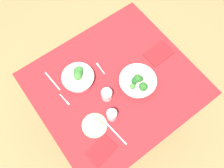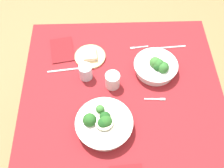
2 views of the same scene
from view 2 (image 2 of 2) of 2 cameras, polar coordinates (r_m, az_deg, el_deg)
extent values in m
plane|color=#9E7547|center=(2.13, 1.55, -13.99)|extent=(6.00, 6.00, 0.00)
cube|color=maroon|center=(1.45, 2.20, -3.97)|extent=(1.17, 1.07, 0.01)
cube|color=brown|center=(1.47, 2.18, -4.27)|extent=(1.14, 1.03, 0.02)
cylinder|color=brown|center=(2.09, 12.68, 2.38)|extent=(0.07, 0.07, 0.71)
cylinder|color=brown|center=(2.06, -10.53, 1.83)|extent=(0.07, 0.07, 0.71)
cylinder|color=silver|center=(1.36, -1.59, -8.33)|extent=(0.25, 0.25, 0.05)
cylinder|color=silver|center=(1.34, -1.62, -7.80)|extent=(0.28, 0.28, 0.01)
sphere|color=#1E511E|center=(1.34, -1.43, -6.81)|extent=(0.06, 0.06, 0.06)
sphere|color=#1E511E|center=(1.33, -1.80, -8.05)|extent=(0.06, 0.06, 0.06)
sphere|color=#286023|center=(1.33, -1.27, -7.70)|extent=(0.07, 0.07, 0.07)
sphere|color=#286023|center=(1.33, -4.56, -7.29)|extent=(0.07, 0.07, 0.07)
sphere|color=#3D7A33|center=(1.36, -2.44, -5.11)|extent=(0.04, 0.04, 0.04)
cylinder|color=beige|center=(1.32, -1.62, -7.75)|extent=(0.09, 0.09, 0.01)
cylinder|color=white|center=(1.56, 8.77, 3.28)|extent=(0.21, 0.21, 0.05)
cylinder|color=white|center=(1.54, 8.90, 3.91)|extent=(0.24, 0.24, 0.01)
sphere|color=#33702D|center=(1.53, 10.38, 3.40)|extent=(0.06, 0.06, 0.06)
sphere|color=#1E511E|center=(1.52, 9.34, 3.44)|extent=(0.05, 0.05, 0.05)
sphere|color=#33702D|center=(1.53, 9.37, 3.92)|extent=(0.07, 0.07, 0.07)
sphere|color=#33702D|center=(1.51, 10.32, 3.17)|extent=(0.06, 0.06, 0.06)
sphere|color=#3D7A33|center=(1.53, 8.74, 4.36)|extent=(0.06, 0.06, 0.06)
cylinder|color=#D6B27A|center=(1.62, -4.47, 5.56)|extent=(0.18, 0.18, 0.01)
cube|color=beige|center=(1.61, -4.51, 5.98)|extent=(0.09, 0.08, 0.03)
cylinder|color=silver|center=(1.47, 0.11, 0.75)|extent=(0.08, 0.08, 0.09)
cylinder|color=silver|center=(1.51, -5.37, 2.48)|extent=(0.07, 0.07, 0.09)
cube|color=#B7B7BC|center=(1.47, 8.12, -3.05)|extent=(0.01, 0.08, 0.00)
cube|color=#B7B7BC|center=(1.48, 10.24, -3.06)|extent=(0.01, 0.03, 0.00)
cube|color=#B7B7BC|center=(1.68, 6.02, 7.47)|extent=(0.02, 0.08, 0.00)
cube|color=#B7B7BC|center=(1.67, 4.19, 7.30)|extent=(0.02, 0.03, 0.00)
cube|color=#B7B7BC|center=(1.70, 11.60, 7.30)|extent=(0.02, 0.19, 0.00)
cube|color=#B7B7BC|center=(1.59, -9.25, 2.86)|extent=(0.03, 0.21, 0.00)
cube|color=maroon|center=(1.68, -10.09, 6.84)|extent=(0.21, 0.16, 0.01)
camera|label=1|loc=(1.33, -59.07, 62.79)|focal=38.62mm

